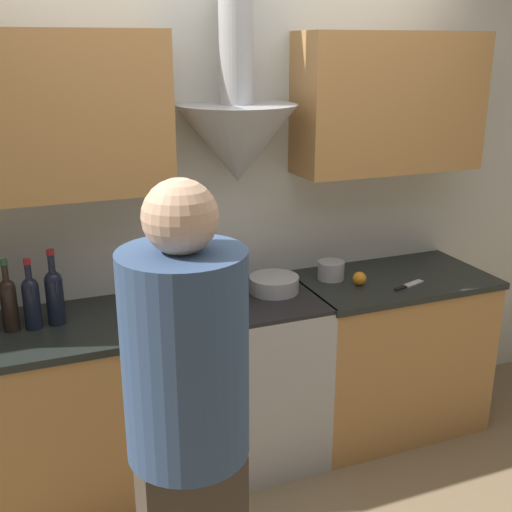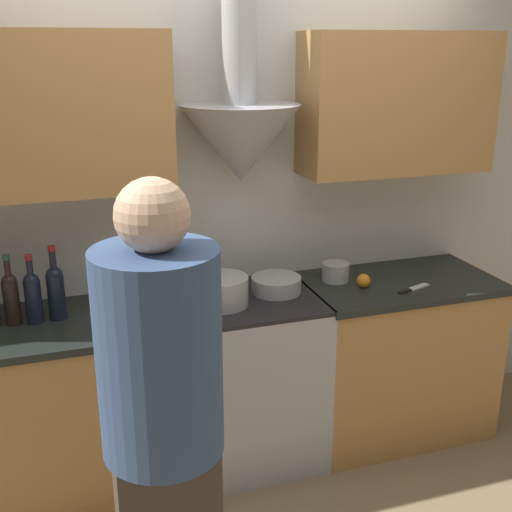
# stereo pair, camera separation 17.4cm
# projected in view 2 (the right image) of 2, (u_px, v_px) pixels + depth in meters

# --- Properties ---
(ground_plane) EXTENTS (12.00, 12.00, 0.00)m
(ground_plane) POSITION_uv_depth(u_px,v_px,m) (273.00, 495.00, 3.12)
(ground_plane) COLOR #847051
(wall_back) EXTENTS (8.40, 0.58, 2.60)m
(wall_back) POSITION_uv_depth(u_px,v_px,m) (226.00, 176.00, 3.22)
(wall_back) COLOR silver
(wall_back) RESTS_ON ground_plane
(counter_left) EXTENTS (1.25, 0.62, 0.90)m
(counter_left) POSITION_uv_depth(u_px,v_px,m) (58.00, 409.00, 3.02)
(counter_left) COLOR #B27F47
(counter_left) RESTS_ON ground_plane
(counter_right) EXTENTS (1.02, 0.62, 0.90)m
(counter_right) POSITION_uv_depth(u_px,v_px,m) (394.00, 355.00, 3.55)
(counter_right) COLOR #B27F47
(counter_right) RESTS_ON ground_plane
(stove_range) EXTENTS (0.68, 0.60, 0.90)m
(stove_range) POSITION_uv_depth(u_px,v_px,m) (250.00, 378.00, 3.31)
(stove_range) COLOR #A8AAAF
(stove_range) RESTS_ON ground_plane
(wine_bottle_4) EXTENTS (0.07, 0.07, 0.32)m
(wine_bottle_4) POSITION_uv_depth(u_px,v_px,m) (11.00, 296.00, 2.83)
(wine_bottle_4) COLOR black
(wine_bottle_4) RESTS_ON counter_left
(wine_bottle_5) EXTENTS (0.07, 0.07, 0.32)m
(wine_bottle_5) POSITION_uv_depth(u_px,v_px,m) (33.00, 295.00, 2.85)
(wine_bottle_5) COLOR black
(wine_bottle_5) RESTS_ON counter_left
(wine_bottle_6) EXTENTS (0.08, 0.08, 0.35)m
(wine_bottle_6) POSITION_uv_depth(u_px,v_px,m) (56.00, 289.00, 2.89)
(wine_bottle_6) COLOR black
(wine_bottle_6) RESTS_ON counter_left
(stock_pot) EXTENTS (0.26, 0.26, 0.14)m
(stock_pot) POSITION_uv_depth(u_px,v_px,m) (222.00, 291.00, 3.06)
(stock_pot) COLOR #A8AAAF
(stock_pot) RESTS_ON stove_range
(mixing_bowl) EXTENTS (0.25, 0.25, 0.08)m
(mixing_bowl) POSITION_uv_depth(u_px,v_px,m) (276.00, 284.00, 3.23)
(mixing_bowl) COLOR #A8AAAF
(mixing_bowl) RESTS_ON stove_range
(orange_fruit) EXTENTS (0.07, 0.07, 0.07)m
(orange_fruit) POSITION_uv_depth(u_px,v_px,m) (364.00, 281.00, 3.29)
(orange_fruit) COLOR orange
(orange_fruit) RESTS_ON counter_right
(saucepan) EXTENTS (0.14, 0.14, 0.10)m
(saucepan) POSITION_uv_depth(u_px,v_px,m) (336.00, 272.00, 3.38)
(saucepan) COLOR #A8AAAF
(saucepan) RESTS_ON counter_right
(chefs_knife) EXTENTS (0.21, 0.09, 0.01)m
(chefs_knife) POSITION_uv_depth(u_px,v_px,m) (414.00, 289.00, 3.27)
(chefs_knife) COLOR silver
(chefs_knife) RESTS_ON counter_right
(person_foreground_left) EXTENTS (0.36, 0.36, 1.76)m
(person_foreground_left) POSITION_uv_depth(u_px,v_px,m) (164.00, 440.00, 1.90)
(person_foreground_left) COLOR #473D33
(person_foreground_left) RESTS_ON ground_plane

